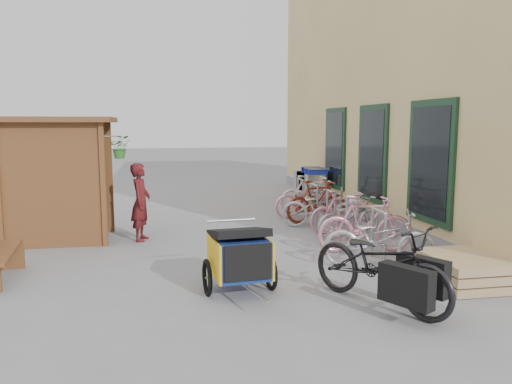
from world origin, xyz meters
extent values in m
plane|color=gray|center=(0.00, 0.00, 0.00)|extent=(80.00, 80.00, 0.00)
cube|color=#E0C581|center=(6.50, 4.50, 3.50)|extent=(6.00, 13.00, 7.00)
cube|color=gray|center=(3.58, 4.50, 0.15)|extent=(0.18, 13.00, 0.30)
cube|color=#16321D|center=(3.47, 0.50, 1.60)|extent=(0.06, 1.50, 2.20)
cube|color=black|center=(3.44, 0.50, 1.60)|extent=(0.02, 1.25, 1.95)
cube|color=#16321D|center=(3.47, 3.00, 1.60)|extent=(0.06, 1.50, 2.20)
cube|color=black|center=(3.44, 3.00, 1.60)|extent=(0.02, 1.25, 1.95)
cube|color=#16321D|center=(3.47, 5.50, 1.60)|extent=(0.06, 1.50, 2.20)
cube|color=black|center=(3.44, 5.50, 1.60)|extent=(0.02, 1.25, 1.95)
cube|color=brown|center=(-2.30, 1.85, 1.15)|extent=(0.09, 0.09, 2.30)
cube|color=brown|center=(-4.10, 3.15, 1.15)|extent=(0.09, 0.09, 2.30)
cube|color=brown|center=(-2.30, 3.15, 1.15)|extent=(0.09, 0.09, 2.30)
cube|color=brown|center=(-4.07, 2.50, 1.15)|extent=(0.05, 1.30, 2.30)
cube|color=brown|center=(-3.20, 1.88, 1.15)|extent=(1.80, 0.05, 2.30)
cube|color=brown|center=(-3.20, 3.12, 1.15)|extent=(1.80, 0.05, 2.30)
cube|color=brown|center=(-3.20, 2.50, 2.35)|extent=(2.15, 1.65, 0.10)
cube|color=brown|center=(-3.40, 2.50, 0.90)|extent=(1.30, 1.15, 0.04)
cube|color=brown|center=(-3.40, 2.50, 1.50)|extent=(1.30, 1.15, 0.04)
cylinder|color=#A5A8AD|center=(-2.12, 1.85, 2.05)|extent=(0.36, 0.02, 0.02)
imported|color=#296423|center=(-1.97, 1.85, 1.85)|extent=(0.38, 0.33, 0.42)
cylinder|color=#A5A8AD|center=(2.30, -0.25, 0.42)|extent=(0.05, 0.05, 0.84)
cylinder|color=#A5A8AD|center=(2.30, 0.25, 0.42)|extent=(0.05, 0.05, 0.84)
cylinder|color=#A5A8AD|center=(2.30, 0.00, 0.84)|extent=(0.05, 0.50, 0.05)
cylinder|color=#A5A8AD|center=(2.30, 0.95, 0.42)|extent=(0.05, 0.05, 0.84)
cylinder|color=#A5A8AD|center=(2.30, 1.45, 0.42)|extent=(0.05, 0.05, 0.84)
cylinder|color=#A5A8AD|center=(2.30, 1.20, 0.84)|extent=(0.05, 0.50, 0.05)
cylinder|color=#A5A8AD|center=(2.30, 2.15, 0.42)|extent=(0.05, 0.05, 0.84)
cylinder|color=#A5A8AD|center=(2.30, 2.65, 0.42)|extent=(0.05, 0.05, 0.84)
cylinder|color=#A5A8AD|center=(2.30, 2.40, 0.84)|extent=(0.05, 0.50, 0.05)
cylinder|color=#A5A8AD|center=(2.30, 3.35, 0.42)|extent=(0.05, 0.05, 0.84)
cylinder|color=#A5A8AD|center=(2.30, 3.85, 0.42)|extent=(0.05, 0.05, 0.84)
cylinder|color=#A5A8AD|center=(2.30, 3.60, 0.84)|extent=(0.05, 0.50, 0.05)
cylinder|color=#A5A8AD|center=(2.30, 4.55, 0.42)|extent=(0.05, 0.05, 0.84)
cylinder|color=#A5A8AD|center=(2.30, 5.05, 0.42)|extent=(0.05, 0.05, 0.84)
cylinder|color=#A5A8AD|center=(2.30, 4.80, 0.84)|extent=(0.05, 0.50, 0.05)
cube|color=tan|center=(3.00, -1.40, 0.07)|extent=(1.00, 1.20, 0.12)
cube|color=tan|center=(3.00, -1.40, 0.21)|extent=(1.00, 1.20, 0.12)
cube|color=tan|center=(3.00, -1.40, 0.35)|extent=(1.00, 1.20, 0.12)
cube|color=brown|center=(-3.60, 0.58, 0.20)|extent=(0.40, 0.10, 0.39)
cube|color=silver|center=(3.00, 5.97, 0.60)|extent=(0.55, 0.86, 0.52)
cube|color=#1A2BAA|center=(3.00, 5.54, 0.96)|extent=(0.55, 0.04, 0.18)
cylinder|color=silver|center=(3.00, 5.51, 1.03)|extent=(0.58, 0.04, 0.04)
cylinder|color=black|center=(2.78, 5.62, 0.06)|extent=(0.04, 0.12, 0.12)
cube|color=silver|center=(3.00, 6.32, 0.60)|extent=(0.55, 0.86, 0.52)
cube|color=#1A2BAA|center=(3.00, 5.89, 0.96)|extent=(0.55, 0.04, 0.18)
cylinder|color=silver|center=(3.00, 5.86, 1.03)|extent=(0.58, 0.04, 0.04)
cylinder|color=black|center=(2.78, 5.97, 0.06)|extent=(0.04, 0.12, 0.12)
cube|color=silver|center=(3.00, 6.68, 0.60)|extent=(0.55, 0.86, 0.52)
cube|color=#1A2BAA|center=(3.00, 6.24, 0.96)|extent=(0.55, 0.04, 0.18)
cylinder|color=silver|center=(3.00, 6.21, 1.03)|extent=(0.58, 0.04, 0.04)
cylinder|color=black|center=(2.78, 6.32, 0.06)|extent=(0.04, 0.12, 0.12)
cube|color=navy|center=(-0.22, -1.13, 0.50)|extent=(0.74, 0.93, 0.51)
cube|color=gold|center=(-0.57, -1.17, 0.50)|extent=(0.11, 0.87, 0.51)
cube|color=gold|center=(0.13, -1.10, 0.50)|extent=(0.11, 0.87, 0.51)
cube|color=black|center=(-0.18, -1.59, 0.53)|extent=(0.62, 0.09, 0.47)
cube|color=black|center=(-0.23, -1.08, 0.81)|extent=(0.80, 0.90, 0.25)
torus|color=black|center=(-0.67, -1.18, 0.23)|extent=(0.11, 0.51, 0.51)
torus|color=black|center=(0.22, -1.09, 0.23)|extent=(0.11, 0.51, 0.51)
cylinder|color=#B7B7BC|center=(-0.15, -1.87, 0.23)|extent=(0.10, 0.74, 0.03)
cylinder|color=#B7B7BC|center=(-0.27, -0.66, 0.90)|extent=(0.70, 0.10, 0.03)
imported|color=black|center=(1.42, -1.97, 0.54)|extent=(1.62, 2.14, 1.08)
cube|color=black|center=(1.47, -2.57, 0.45)|extent=(0.47, 0.66, 0.45)
cube|color=black|center=(1.86, -2.24, 0.45)|extent=(0.47, 0.66, 0.45)
cube|color=red|center=(1.66, -2.41, 0.50)|extent=(0.19, 0.22, 0.12)
imported|color=maroon|center=(-1.65, 2.21, 0.76)|extent=(0.47, 0.62, 1.52)
imported|color=#A4A5A9|center=(2.14, -0.38, 0.46)|extent=(1.85, 1.06, 0.92)
imported|color=pink|center=(2.29, 0.52, 0.52)|extent=(1.76, 0.65, 1.03)
imported|color=#A4A5A9|center=(2.45, 1.71, 0.42)|extent=(1.67, 1.06, 0.83)
imported|color=pink|center=(2.48, 2.10, 0.45)|extent=(1.54, 0.55, 0.91)
imported|color=#A4A5A9|center=(2.17, 2.72, 0.45)|extent=(1.80, 1.13, 0.89)
imported|color=maroon|center=(2.29, 3.35, 0.49)|extent=(1.70, 0.90, 0.99)
imported|color=pink|center=(2.25, 3.99, 0.45)|extent=(1.81, 0.87, 0.91)
imported|color=silver|center=(2.50, 4.56, 0.49)|extent=(1.62, 0.47, 0.97)
camera|label=1|loc=(-1.21, -7.63, 2.28)|focal=35.00mm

